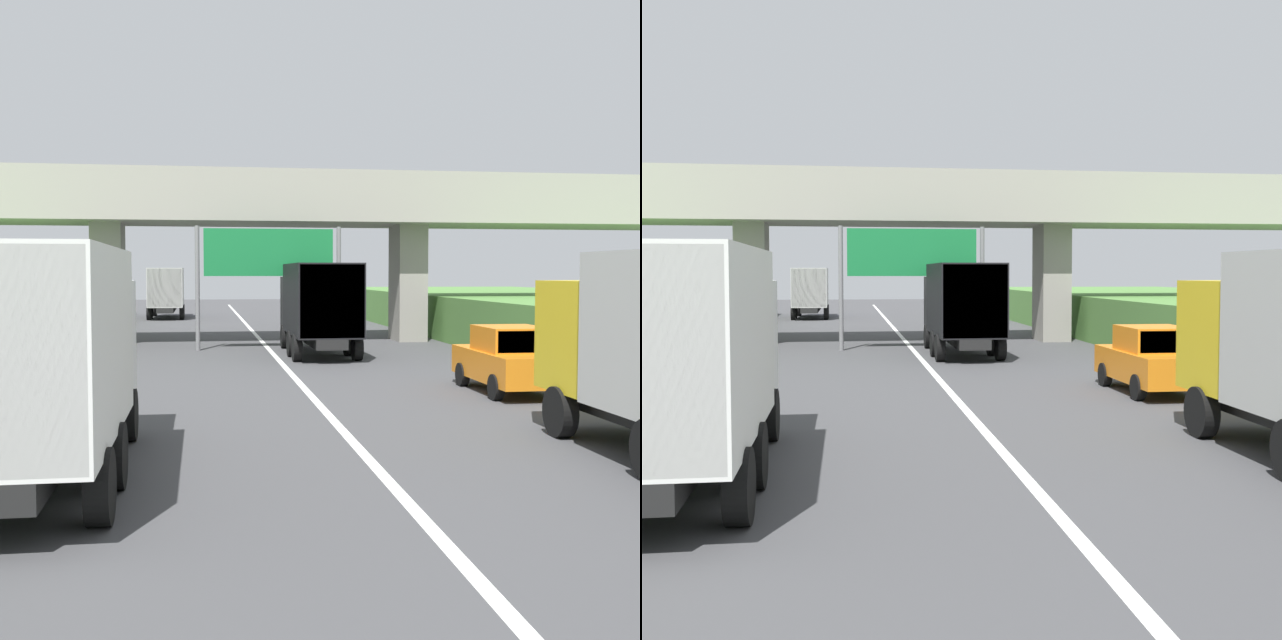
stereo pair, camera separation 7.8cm
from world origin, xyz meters
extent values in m
cube|color=white|center=(0.00, 31.60, 0.00)|extent=(0.20, 103.21, 0.01)
cube|color=#9E998E|center=(0.00, 39.51, 5.82)|extent=(40.00, 4.80, 1.10)
cube|color=#9E998E|center=(0.00, 37.29, 6.92)|extent=(40.00, 0.36, 1.10)
cube|color=#9E998E|center=(0.00, 41.73, 6.92)|extent=(40.00, 0.36, 1.10)
cube|color=gray|center=(-6.70, 39.51, 2.64)|extent=(1.30, 2.20, 5.27)
cube|color=gray|center=(6.70, 39.51, 2.64)|extent=(1.30, 2.20, 5.27)
cylinder|color=slate|center=(-2.85, 35.82, 2.49)|extent=(0.18, 0.18, 4.97)
cylinder|color=slate|center=(2.85, 35.82, 2.49)|extent=(0.18, 0.18, 4.97)
cube|color=#167238|center=(0.00, 35.82, 3.92)|extent=(5.20, 0.12, 1.90)
cube|color=white|center=(0.00, 35.81, 3.92)|extent=(4.89, 0.01, 1.67)
cube|color=black|center=(-5.04, 60.25, 0.66)|extent=(1.10, 7.30, 0.36)
cube|color=#233D9E|center=(-5.04, 62.85, 1.89)|extent=(2.10, 2.10, 2.10)
cube|color=#2D3842|center=(-5.04, 63.87, 2.19)|extent=(1.89, 0.06, 0.90)
cube|color=#B7B7B2|center=(-5.04, 59.20, 2.14)|extent=(2.30, 5.20, 2.60)
cube|color=gray|center=(-5.04, 56.62, 2.14)|extent=(2.21, 0.04, 2.50)
cylinder|color=black|center=(-6.01, 62.85, 0.48)|extent=(0.30, 0.96, 0.96)
cylinder|color=black|center=(-4.07, 62.85, 0.48)|extent=(0.30, 0.96, 0.96)
cylinder|color=black|center=(-6.11, 57.77, 0.48)|extent=(0.30, 0.96, 0.96)
cylinder|color=black|center=(-3.97, 57.77, 0.48)|extent=(0.30, 0.96, 0.96)
cylinder|color=black|center=(-6.11, 59.46, 0.48)|extent=(0.30, 0.96, 0.96)
cylinder|color=black|center=(-3.97, 59.46, 0.48)|extent=(0.30, 0.96, 0.96)
cube|color=black|center=(1.66, 33.71, 0.66)|extent=(1.10, 7.30, 0.36)
cube|color=black|center=(1.66, 36.31, 1.89)|extent=(2.10, 2.10, 2.10)
cube|color=#2D3842|center=(1.66, 37.33, 2.19)|extent=(1.89, 0.06, 0.90)
cube|color=black|center=(1.66, 32.66, 2.14)|extent=(2.30, 5.20, 2.60)
cube|color=black|center=(1.66, 30.08, 2.14)|extent=(2.21, 0.04, 2.50)
cylinder|color=black|center=(0.69, 36.31, 0.48)|extent=(0.30, 0.96, 0.96)
cylinder|color=black|center=(2.63, 36.31, 0.48)|extent=(0.30, 0.96, 0.96)
cylinder|color=black|center=(0.59, 31.23, 0.48)|extent=(0.30, 0.96, 0.96)
cylinder|color=black|center=(2.73, 31.23, 0.48)|extent=(0.30, 0.96, 0.96)
cylinder|color=black|center=(0.59, 32.92, 0.48)|extent=(0.30, 0.96, 0.96)
cylinder|color=black|center=(2.73, 32.92, 0.48)|extent=(0.30, 0.96, 0.96)
cube|color=gold|center=(4.91, 17.48, 1.89)|extent=(2.10, 2.10, 2.10)
cube|color=#2D3842|center=(4.91, 18.50, 2.19)|extent=(1.89, 0.06, 0.90)
cylinder|color=black|center=(3.94, 17.48, 0.48)|extent=(0.30, 0.96, 0.96)
cube|color=black|center=(-5.03, 15.71, 0.66)|extent=(1.10, 7.30, 0.36)
cube|color=silver|center=(-5.03, 18.31, 1.89)|extent=(2.10, 2.10, 2.10)
cube|color=#2D3842|center=(-5.03, 19.33, 2.19)|extent=(1.89, 0.06, 0.90)
cube|color=silver|center=(-5.03, 14.66, 2.14)|extent=(2.30, 5.20, 2.60)
cylinder|color=black|center=(-6.00, 18.31, 0.48)|extent=(0.30, 0.96, 0.96)
cylinder|color=black|center=(-4.06, 18.31, 0.48)|extent=(0.30, 0.96, 0.96)
cylinder|color=black|center=(-3.96, 13.23, 0.48)|extent=(0.30, 0.96, 0.96)
cylinder|color=black|center=(-3.96, 14.92, 0.48)|extent=(0.30, 0.96, 0.96)
cube|color=orange|center=(5.16, 23.16, 0.70)|extent=(1.76, 4.10, 0.76)
cube|color=orange|center=(5.16, 23.01, 1.40)|extent=(1.56, 1.90, 0.64)
cube|color=#2D3842|center=(5.16, 22.09, 1.40)|extent=(1.44, 0.06, 0.54)
cylinder|color=black|center=(4.34, 24.43, 0.32)|extent=(0.22, 0.64, 0.64)
cylinder|color=black|center=(5.98, 24.43, 0.32)|extent=(0.22, 0.64, 0.64)
cylinder|color=black|center=(4.34, 21.89, 0.32)|extent=(0.22, 0.64, 0.64)
cylinder|color=black|center=(5.98, 21.89, 0.32)|extent=(0.22, 0.64, 0.64)
camera|label=1|loc=(-2.73, 3.20, 3.08)|focal=45.56mm
camera|label=2|loc=(-2.66, 3.19, 3.08)|focal=45.56mm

